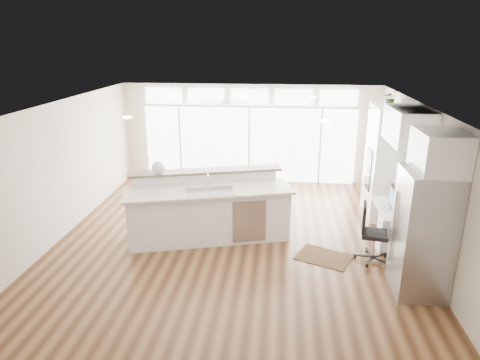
# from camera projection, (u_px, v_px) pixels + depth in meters

# --- Properties ---
(floor) EXTENTS (7.00, 8.00, 0.02)m
(floor) POSITION_uv_depth(u_px,v_px,m) (233.00, 243.00, 8.48)
(floor) COLOR #442715
(floor) RESTS_ON ground
(ceiling) EXTENTS (7.00, 8.00, 0.02)m
(ceiling) POSITION_uv_depth(u_px,v_px,m) (233.00, 107.00, 7.63)
(ceiling) COLOR silver
(ceiling) RESTS_ON wall_back
(wall_back) EXTENTS (7.00, 0.04, 2.70)m
(wall_back) POSITION_uv_depth(u_px,v_px,m) (250.00, 134.00, 11.83)
(wall_back) COLOR beige
(wall_back) RESTS_ON floor
(wall_front) EXTENTS (7.00, 0.04, 2.70)m
(wall_front) POSITION_uv_depth(u_px,v_px,m) (187.00, 302.00, 4.27)
(wall_front) COLOR beige
(wall_front) RESTS_ON floor
(wall_left) EXTENTS (0.04, 8.00, 2.70)m
(wall_left) POSITION_uv_depth(u_px,v_px,m) (56.00, 173.00, 8.38)
(wall_left) COLOR beige
(wall_left) RESTS_ON floor
(wall_right) EXTENTS (0.04, 8.00, 2.70)m
(wall_right) POSITION_uv_depth(u_px,v_px,m) (425.00, 184.00, 7.72)
(wall_right) COLOR beige
(wall_right) RESTS_ON floor
(glass_wall) EXTENTS (5.80, 0.06, 2.08)m
(glass_wall) POSITION_uv_depth(u_px,v_px,m) (249.00, 145.00, 11.87)
(glass_wall) COLOR white
(glass_wall) RESTS_ON wall_back
(transom_row) EXTENTS (5.90, 0.06, 0.40)m
(transom_row) POSITION_uv_depth(u_px,v_px,m) (250.00, 96.00, 11.45)
(transom_row) COLOR white
(transom_row) RESTS_ON wall_back
(desk_window) EXTENTS (0.04, 0.85, 0.85)m
(desk_window) POSITION_uv_depth(u_px,v_px,m) (419.00, 169.00, 7.95)
(desk_window) COLOR white
(desk_window) RESTS_ON wall_right
(ceiling_fan) EXTENTS (1.16, 1.16, 0.32)m
(ceiling_fan) POSITION_uv_depth(u_px,v_px,m) (226.00, 98.00, 10.39)
(ceiling_fan) COLOR silver
(ceiling_fan) RESTS_ON ceiling
(recessed_lights) EXTENTS (3.40, 3.00, 0.02)m
(recessed_lights) POSITION_uv_depth(u_px,v_px,m) (234.00, 106.00, 7.82)
(recessed_lights) COLOR beige
(recessed_lights) RESTS_ON ceiling
(oven_cabinet) EXTENTS (0.64, 1.20, 2.50)m
(oven_cabinet) POSITION_uv_depth(u_px,v_px,m) (384.00, 162.00, 9.49)
(oven_cabinet) COLOR white
(oven_cabinet) RESTS_ON floor
(desk_nook) EXTENTS (0.72, 1.30, 0.76)m
(desk_nook) POSITION_uv_depth(u_px,v_px,m) (394.00, 226.00, 8.35)
(desk_nook) COLOR white
(desk_nook) RESTS_ON floor
(upper_cabinets) EXTENTS (0.64, 1.30, 0.64)m
(upper_cabinets) POSITION_uv_depth(u_px,v_px,m) (409.00, 126.00, 7.72)
(upper_cabinets) COLOR white
(upper_cabinets) RESTS_ON wall_right
(refrigerator) EXTENTS (0.76, 0.90, 2.00)m
(refrigerator) POSITION_uv_depth(u_px,v_px,m) (423.00, 233.00, 6.60)
(refrigerator) COLOR #A3A2A7
(refrigerator) RESTS_ON floor
(fridge_cabinet) EXTENTS (0.64, 0.90, 0.60)m
(fridge_cabinet) POSITION_uv_depth(u_px,v_px,m) (439.00, 152.00, 6.18)
(fridge_cabinet) COLOR white
(fridge_cabinet) RESTS_ON wall_right
(framed_photos) EXTENTS (0.06, 0.22, 0.80)m
(framed_photos) POSITION_uv_depth(u_px,v_px,m) (409.00, 167.00, 8.58)
(framed_photos) COLOR black
(framed_photos) RESTS_ON wall_right
(kitchen_island) EXTENTS (3.47, 2.06, 1.30)m
(kitchen_island) POSITION_uv_depth(u_px,v_px,m) (209.00, 209.00, 8.47)
(kitchen_island) COLOR white
(kitchen_island) RESTS_ON floor
(rug) EXTENTS (1.16, 1.02, 0.01)m
(rug) POSITION_uv_depth(u_px,v_px,m) (324.00, 257.00, 7.92)
(rug) COLOR #311D0F
(rug) RESTS_ON floor
(office_chair) EXTENTS (0.64, 0.60, 1.08)m
(office_chair) POSITION_uv_depth(u_px,v_px,m) (375.00, 234.00, 7.64)
(office_chair) COLOR black
(office_chair) RESTS_ON floor
(fishbowl) EXTENTS (0.33, 0.33, 0.27)m
(fishbowl) POSITION_uv_depth(u_px,v_px,m) (158.00, 168.00, 8.45)
(fishbowl) COLOR silver
(fishbowl) RESTS_ON kitchen_island
(monitor) EXTENTS (0.13, 0.52, 0.43)m
(monitor) POSITION_uv_depth(u_px,v_px,m) (393.00, 197.00, 8.17)
(monitor) COLOR black
(monitor) RESTS_ON desk_nook
(keyboard) EXTENTS (0.17, 0.35, 0.02)m
(keyboard) POSITION_uv_depth(u_px,v_px,m) (383.00, 207.00, 8.25)
(keyboard) COLOR silver
(keyboard) RESTS_ON desk_nook
(potted_plant) EXTENTS (0.32, 0.35, 0.25)m
(potted_plant) POSITION_uv_depth(u_px,v_px,m) (391.00, 100.00, 9.05)
(potted_plant) COLOR #335424
(potted_plant) RESTS_ON oven_cabinet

